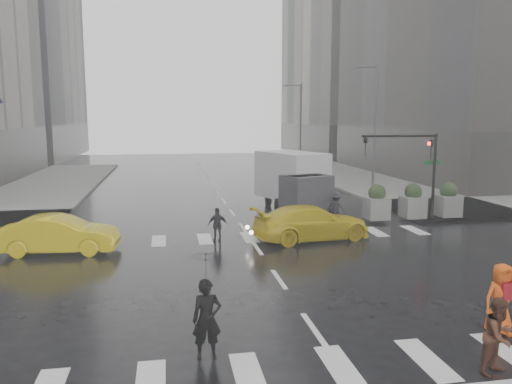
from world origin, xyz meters
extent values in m
plane|color=black|center=(0.00, 0.00, 0.00)|extent=(120.00, 120.00, 0.00)
cube|color=gray|center=(19.50, 17.50, 0.07)|extent=(35.00, 35.00, 0.15)
cube|color=#AFA899|center=(29.00, 56.00, 18.00)|extent=(26.00, 26.00, 36.00)
cube|color=#302E2B|center=(29.00, 56.00, 2.20)|extent=(26.05, 26.05, 4.40)
cylinder|color=black|center=(10.00, 8.00, 2.25)|extent=(0.16, 0.16, 4.50)
cylinder|color=black|center=(8.00, 8.00, 4.40)|extent=(4.00, 0.12, 0.12)
imported|color=black|center=(9.75, 8.00, 3.70)|extent=(0.16, 0.20, 1.00)
imported|color=black|center=(6.20, 8.00, 3.90)|extent=(0.16, 0.20, 1.00)
sphere|color=#FF190C|center=(9.65, 8.00, 4.00)|extent=(0.20, 0.20, 0.20)
cube|color=#0C561E|center=(10.00, 8.30, 3.00)|extent=(0.90, 0.03, 0.22)
cylinder|color=#59595B|center=(11.00, 18.00, 4.50)|extent=(0.20, 0.20, 9.00)
cylinder|color=#59595B|center=(10.10, 18.00, 8.80)|extent=(1.80, 0.12, 0.12)
cube|color=#59595B|center=(9.20, 18.00, 8.70)|extent=(0.50, 0.22, 0.15)
cylinder|color=#59595B|center=(11.00, 38.00, 4.50)|extent=(0.20, 0.20, 9.00)
cylinder|color=#59595B|center=(10.10, 38.00, 8.80)|extent=(1.80, 0.12, 0.12)
cube|color=#59595B|center=(9.20, 38.00, 8.70)|extent=(0.50, 0.22, 0.15)
cube|color=gray|center=(7.00, 8.20, 0.70)|extent=(1.10, 1.10, 1.10)
sphere|color=black|center=(7.00, 8.20, 1.50)|extent=(0.90, 0.90, 0.90)
cube|color=gray|center=(9.00, 8.20, 0.70)|extent=(1.10, 1.10, 1.10)
sphere|color=black|center=(9.00, 8.20, 1.50)|extent=(0.90, 0.90, 0.90)
cube|color=gray|center=(11.00, 8.20, 0.70)|extent=(1.10, 1.10, 1.10)
sphere|color=black|center=(11.00, 8.20, 1.50)|extent=(0.90, 0.90, 0.90)
imported|color=black|center=(-2.78, -5.05, 0.90)|extent=(0.66, 0.44, 1.80)
imported|color=black|center=(-2.78, -5.05, 1.99)|extent=(0.97, 0.99, 0.88)
imported|color=#4B281A|center=(3.15, -6.80, 0.82)|extent=(0.98, 0.90, 1.64)
imported|color=#EF5310|center=(4.45, -5.06, 0.89)|extent=(0.90, 0.60, 1.79)
cube|color=maroon|center=(4.45, -5.24, 1.15)|extent=(0.29, 0.17, 0.40)
imported|color=black|center=(-1.48, 5.42, 0.74)|extent=(0.91, 0.60, 1.48)
imported|color=black|center=(4.80, 8.15, 0.79)|extent=(1.16, 1.01, 1.57)
imported|color=#DFC00B|center=(-7.81, 4.72, 0.74)|extent=(4.64, 1.96, 1.49)
imported|color=#DFC00B|center=(2.62, 5.09, 0.75)|extent=(4.85, 2.79, 1.51)
cube|color=silver|center=(3.49, 12.23, 2.02)|extent=(2.37, 4.54, 2.67)
cube|color=#303035|center=(3.49, 9.07, 1.23)|extent=(2.27, 1.78, 2.27)
cube|color=black|center=(3.49, 9.07, 1.93)|extent=(1.98, 0.89, 0.89)
cylinder|color=black|center=(2.45, 8.87, 0.44)|extent=(0.28, 0.89, 0.89)
cylinder|color=black|center=(4.53, 8.87, 0.44)|extent=(0.28, 0.89, 0.89)
cylinder|color=black|center=(2.45, 11.05, 0.44)|extent=(0.28, 0.89, 0.89)
cylinder|color=black|center=(4.53, 11.05, 0.44)|extent=(0.28, 0.89, 0.89)
cylinder|color=black|center=(2.45, 13.81, 0.44)|extent=(0.28, 0.89, 0.89)
cylinder|color=black|center=(4.53, 13.81, 0.44)|extent=(0.28, 0.89, 0.89)
camera|label=1|loc=(-3.55, -15.55, 5.30)|focal=35.00mm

